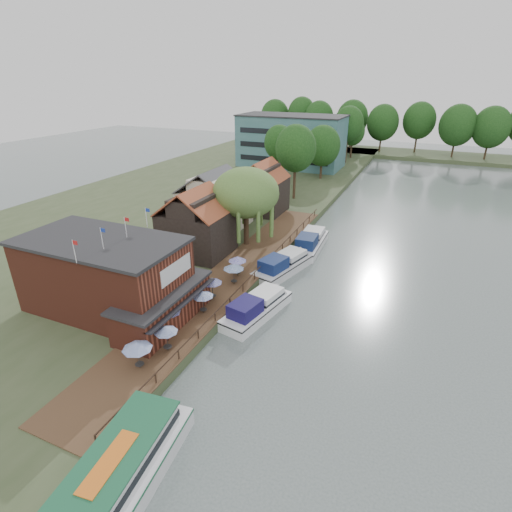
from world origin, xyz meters
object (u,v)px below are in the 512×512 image
at_px(cruiser_0, 257,305).
at_px(cruiser_2, 310,240).
at_px(willow, 246,207).
at_px(umbrella_3, 203,302).
at_px(umbrella_5, 234,274).
at_px(cottage_b, 215,198).
at_px(umbrella_0, 138,355).
at_px(umbrella_6, 238,266).
at_px(umbrella_2, 170,318).
at_px(hotel_block, 291,141).
at_px(swan, 152,411).
at_px(pub, 121,278).
at_px(cottage_a, 197,222).
at_px(umbrella_4, 212,288).
at_px(cottage_c, 263,187).
at_px(cruiser_1, 283,263).
at_px(tour_boat, 105,492).
at_px(umbrella_1, 167,338).

height_order(cruiser_0, cruiser_2, cruiser_2).
distance_m(willow, umbrella_3, 18.05).
relative_size(willow, umbrella_5, 4.39).
xyz_separation_m(cottage_b, umbrella_0, (10.52, -31.12, -2.96)).
height_order(umbrella_3, umbrella_6, same).
xyz_separation_m(umbrella_2, cruiser_2, (5.48, 25.13, -0.96)).
height_order(hotel_block, cruiser_2, hotel_block).
bearing_deg(umbrella_6, swan, -81.56).
xyz_separation_m(umbrella_0, swan, (2.98, -2.56, -2.07)).
distance_m(hotel_block, umbrella_0, 78.63).
relative_size(pub, cottage_a, 2.33).
height_order(willow, umbrella_4, willow).
relative_size(cottage_c, umbrella_5, 3.58).
relative_size(cottage_b, cruiser_1, 0.91).
distance_m(umbrella_3, tour_boat, 18.68).
distance_m(cottage_c, cruiser_0, 30.52).
xyz_separation_m(cottage_a, umbrella_4, (7.52, -9.59, -2.96)).
distance_m(cruiser_0, cruiser_2, 18.35).
height_order(umbrella_0, umbrella_5, same).
height_order(cottage_a, cottage_c, same).
bearing_deg(umbrella_0, cruiser_2, 81.22).
relative_size(cottage_b, tour_boat, 0.68).
height_order(pub, willow, willow).
distance_m(tour_boat, swan, 7.12).
bearing_deg(umbrella_4, cottage_c, 102.84).
height_order(umbrella_3, umbrella_5, same).
xyz_separation_m(cottage_c, willow, (3.50, -14.00, 0.96)).
bearing_deg(cottage_b, cottage_c, 66.04).
bearing_deg(cottage_a, umbrella_2, -67.03).
height_order(pub, cruiser_0, pub).
relative_size(umbrella_6, cruiser_1, 0.23).
bearing_deg(cruiser_1, umbrella_1, -84.49).
distance_m(cottage_b, umbrella_6, 17.71).
bearing_deg(cruiser_2, umbrella_5, -107.99).
bearing_deg(cottage_b, cruiser_0, -51.45).
distance_m(umbrella_3, swan, 11.86).
bearing_deg(umbrella_1, umbrella_6, 92.65).
xyz_separation_m(hotel_block, umbrella_3, (15.01, -68.27, -4.86)).
height_order(umbrella_5, umbrella_6, same).
bearing_deg(umbrella_6, cruiser_0, -48.14).
bearing_deg(swan, umbrella_5, 97.76).
relative_size(pub, umbrella_0, 8.42).
height_order(umbrella_6, tour_boat, umbrella_6).
xyz_separation_m(umbrella_3, cruiser_2, (4.20, 21.52, -0.96)).
bearing_deg(pub, cruiser_2, 65.18).
bearing_deg(pub, cottage_a, 93.81).
bearing_deg(cruiser_2, umbrella_2, -104.98).
bearing_deg(umbrella_6, cruiser_1, 52.68).
xyz_separation_m(hotel_block, umbrella_0, (14.52, -77.12, -4.86)).
distance_m(umbrella_1, umbrella_2, 2.96).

